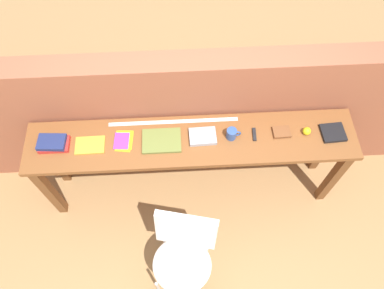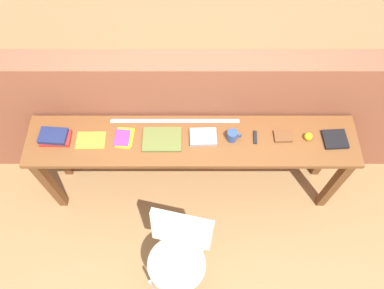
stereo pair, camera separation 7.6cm
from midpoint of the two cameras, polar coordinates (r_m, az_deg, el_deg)
ground_plane at (r=3.48m, az=-0.41°, el=-10.96°), size 40.00×40.00×0.00m
brick_wall_back at (r=3.15m, az=-1.07°, el=4.26°), size 6.00×0.20×1.38m
sideboard at (r=2.92m, az=-0.79°, el=-0.71°), size 2.50×0.44×0.88m
chair_white_moulded at (r=2.85m, az=-2.10°, el=-16.21°), size 0.53×0.54×0.89m
book_stack_leftmost at (r=2.95m, az=-21.12°, el=0.14°), size 0.23×0.15×0.07m
magazine_cycling at (r=2.88m, az=-16.01°, el=-0.12°), size 0.22×0.15×0.01m
pamphlet_pile_colourful at (r=2.85m, az=-11.17°, el=0.50°), size 0.15×0.19×0.01m
book_open_centre at (r=2.80m, az=-5.43°, el=0.56°), size 0.29×0.21×0.02m
book_grey_hardcover at (r=2.80m, az=0.86°, el=1.22°), size 0.20×0.15×0.03m
mug at (r=2.79m, az=5.31°, el=1.61°), size 0.11×0.08×0.09m
multitool_folded at (r=2.85m, az=8.72°, el=1.52°), size 0.03×0.11×0.02m
leather_journal_brown at (r=2.90m, az=12.76°, el=1.84°), size 0.13×0.10×0.02m
sports_ball_small at (r=2.93m, az=16.39°, el=1.96°), size 0.06×0.06×0.06m
book_repair_rightmost at (r=3.00m, az=20.02°, el=1.69°), size 0.18×0.17×0.03m
ruler_metal_back_edge at (r=2.89m, az=-3.60°, el=3.47°), size 1.00×0.03×0.00m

